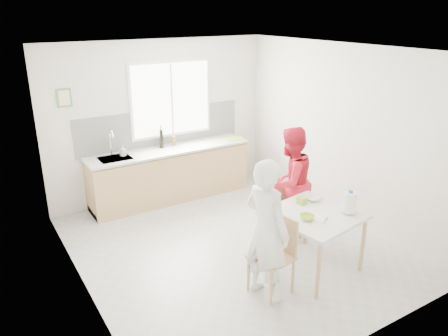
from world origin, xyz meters
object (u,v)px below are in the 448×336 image
object	(u,v)px
person_red	(290,183)
bowl_white	(313,199)
chair_far	(282,209)
person_white	(266,231)
bowl_green	(307,217)
chair_left	(276,251)
wine_bottle_a	(161,139)
wine_bottle_b	(161,138)
dining_table	(314,219)
milk_jug	(350,202)

from	to	relation	value
person_red	bowl_white	bearing A→B (deg)	72.89
chair_far	person_white	xyz separation A→B (m)	(-1.05, -0.99, 0.40)
chair_far	person_red	distance (m)	0.39
person_white	person_red	bearing A→B (deg)	-58.47
person_white	bowl_green	size ratio (longest dim) A/B	9.34
chair_left	chair_far	distance (m)	1.31
chair_left	person_white	distance (m)	0.37
chair_far	wine_bottle_a	world-z (taller)	wine_bottle_a
person_white	wine_bottle_b	bearing A→B (deg)	-12.68
dining_table	person_white	distance (m)	0.86
milk_jug	wine_bottle_a	world-z (taller)	wine_bottle_a
chair_left	milk_jug	distance (m)	1.13
chair_left	bowl_white	distance (m)	1.05
person_red	bowl_white	world-z (taller)	person_red
bowl_green	wine_bottle_a	world-z (taller)	wine_bottle_a
bowl_green	wine_bottle_b	distance (m)	3.24
dining_table	milk_jug	distance (m)	0.49
person_white	bowl_green	distance (m)	0.65
milk_jug	dining_table	bearing A→B (deg)	139.12
wine_bottle_a	dining_table	bearing A→B (deg)	-77.69
milk_jug	wine_bottle_a	bearing A→B (deg)	98.15
dining_table	bowl_white	bearing A→B (deg)	49.11
chair_far	bowl_white	world-z (taller)	bowl_white
dining_table	chair_far	bearing A→B (deg)	75.97
person_white	dining_table	bearing A→B (deg)	-90.00
bowl_white	wine_bottle_a	world-z (taller)	wine_bottle_a
chair_left	person_red	world-z (taller)	person_red
bowl_white	bowl_green	bearing A→B (deg)	-139.73
wine_bottle_b	wine_bottle_a	bearing A→B (deg)	-113.78
chair_far	bowl_green	bearing A→B (deg)	-122.56
person_red	wine_bottle_b	distance (m)	2.46
bowl_green	bowl_white	size ratio (longest dim) A/B	0.90
bowl_green	chair_left	bearing A→B (deg)	-176.64
chair_left	person_white	world-z (taller)	person_white
person_white	bowl_green	xyz separation A→B (m)	(0.65, 0.06, -0.03)
bowl_white	wine_bottle_a	distance (m)	2.93
chair_left	wine_bottle_b	bearing A→B (deg)	170.23
bowl_green	milk_jug	xyz separation A→B (m)	(0.55, -0.14, 0.12)
wine_bottle_a	wine_bottle_b	bearing A→B (deg)	66.22
person_red	milk_jug	xyz separation A→B (m)	(0.03, -1.10, 0.12)
dining_table	chair_left	xyz separation A→B (m)	(-0.67, -0.11, -0.19)
bowl_green	wine_bottle_b	xyz separation A→B (m)	(-0.46, 3.20, 0.26)
bowl_white	milk_jug	distance (m)	0.55
chair_far	person_white	distance (m)	1.50
milk_jug	wine_bottle_a	size ratio (longest dim) A/B	0.88
dining_table	chair_far	xyz separation A→B (m)	(0.21, 0.86, -0.26)
milk_jug	wine_bottle_b	world-z (taller)	wine_bottle_b
chair_left	milk_jug	bearing A→B (deg)	74.38
chair_left	bowl_white	xyz separation A→B (m)	(0.93, 0.41, 0.30)
wine_bottle_a	bowl_green	bearing A→B (deg)	-81.33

